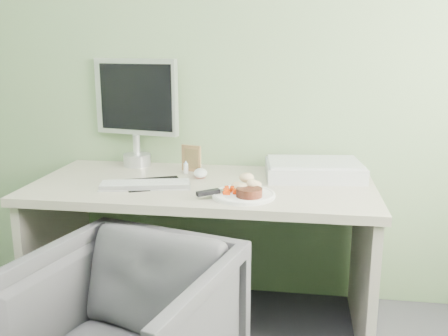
# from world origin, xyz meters

# --- Properties ---
(wall_back) EXTENTS (3.50, 0.00, 3.50)m
(wall_back) POSITION_xyz_m (0.00, 2.00, 1.35)
(wall_back) COLOR #6A835C
(wall_back) RESTS_ON floor
(desk) EXTENTS (1.60, 0.75, 0.73)m
(desk) POSITION_xyz_m (0.00, 1.62, 0.55)
(desk) COLOR beige
(desk) RESTS_ON floor
(plate) EXTENTS (0.27, 0.27, 0.01)m
(plate) POSITION_xyz_m (0.22, 1.43, 0.74)
(plate) COLOR white
(plate) RESTS_ON desk
(steak) EXTENTS (0.13, 0.13, 0.04)m
(steak) POSITION_xyz_m (0.24, 1.39, 0.76)
(steak) COLOR black
(steak) RESTS_ON plate
(potato_pile) EXTENTS (0.13, 0.10, 0.07)m
(potato_pile) POSITION_xyz_m (0.24, 1.48, 0.78)
(potato_pile) COLOR tan
(potato_pile) RESTS_ON plate
(carrot_heap) EXTENTS (0.07, 0.06, 0.04)m
(carrot_heap) POSITION_xyz_m (0.16, 1.42, 0.76)
(carrot_heap) COLOR #E53804
(carrot_heap) RESTS_ON plate
(steak_knife) EXTENTS (0.23, 0.19, 0.02)m
(steak_knife) POSITION_xyz_m (0.11, 1.41, 0.76)
(steak_knife) COLOR silver
(steak_knife) RESTS_ON plate
(mousepad) EXTENTS (0.33, 0.31, 0.00)m
(mousepad) POSITION_xyz_m (-0.22, 1.57, 0.73)
(mousepad) COLOR black
(mousepad) RESTS_ON desk
(keyboard) EXTENTS (0.42, 0.21, 0.02)m
(keyboard) POSITION_xyz_m (-0.24, 1.51, 0.75)
(keyboard) COLOR white
(keyboard) RESTS_ON desk
(computer_mouse) EXTENTS (0.09, 0.13, 0.04)m
(computer_mouse) POSITION_xyz_m (-0.03, 1.73, 0.75)
(computer_mouse) COLOR white
(computer_mouse) RESTS_ON desk
(photo_frame) EXTENTS (0.11, 0.05, 0.14)m
(photo_frame) POSITION_xyz_m (-0.10, 1.84, 0.80)
(photo_frame) COLOR olive
(photo_frame) RESTS_ON desk
(eyedrop_bottle) EXTENTS (0.02, 0.02, 0.07)m
(eyedrop_bottle) POSITION_xyz_m (-0.12, 1.79, 0.76)
(eyedrop_bottle) COLOR white
(eyedrop_bottle) RESTS_ON desk
(scanner) EXTENTS (0.49, 0.36, 0.07)m
(scanner) POSITION_xyz_m (0.52, 1.80, 0.77)
(scanner) COLOR silver
(scanner) RESTS_ON desk
(monitor) EXTENTS (0.47, 0.17, 0.57)m
(monitor) POSITION_xyz_m (-0.42, 1.94, 1.05)
(monitor) COLOR silver
(monitor) RESTS_ON desk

